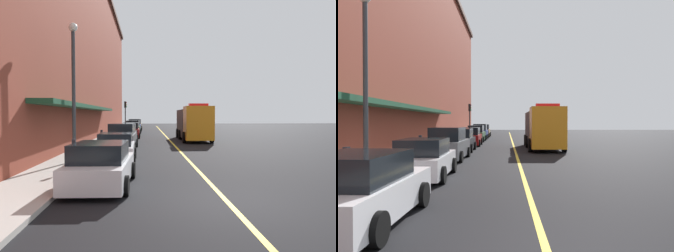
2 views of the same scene
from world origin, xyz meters
TOP-DOWN VIEW (x-y plane):
  - ground_plane at (0.00, 25.00)m, footprint 112.00×112.00m
  - sidewalk_left at (-6.20, 25.00)m, footprint 2.40×70.00m
  - lane_center_stripe at (0.00, 25.00)m, footprint 0.16×70.00m
  - brick_building_left at (-11.67, 24.00)m, footprint 9.71×64.00m
  - parked_car_0 at (-3.87, 2.19)m, footprint 2.26×4.32m
  - parked_car_1 at (-3.90, 7.73)m, footprint 2.12×4.18m
  - parked_car_2 at (-4.05, 13.70)m, footprint 2.20×4.55m
  - parked_car_3 at (-4.04, 19.06)m, footprint 1.94×4.13m
  - parked_car_4 at (-3.98, 24.47)m, footprint 2.03×4.21m
  - parked_car_5 at (-4.00, 30.55)m, footprint 2.03×4.51m
  - parked_car_6 at (-3.98, 35.82)m, footprint 1.99×4.60m
  - parked_car_7 at (-3.96, 41.82)m, footprint 2.00×4.64m
  - utility_truck at (2.34, 21.50)m, footprint 2.85×9.21m
  - parking_meter_0 at (-5.35, 19.66)m, footprint 0.14×0.18m
  - parking_meter_1 at (-5.35, 12.46)m, footprint 0.14×0.18m
  - parking_meter_2 at (-5.35, 32.14)m, footprint 0.14×0.18m
  - parking_meter_3 at (-5.35, 4.54)m, footprint 0.14×0.18m
  - street_lamp_left at (-5.95, 7.16)m, footprint 0.44×0.44m
  - traffic_light_near at (-5.29, 35.30)m, footprint 0.38×0.36m

SIDE VIEW (x-z plane):
  - ground_plane at x=0.00m, z-range 0.00..0.00m
  - lane_center_stripe at x=0.00m, z-range 0.00..0.01m
  - sidewalk_left at x=-6.20m, z-range 0.00..0.15m
  - parked_car_1 at x=-3.90m, z-range -0.04..1.51m
  - parked_car_0 at x=-3.87m, z-range -0.04..1.51m
  - parked_car_3 at x=-4.04m, z-range -0.06..1.64m
  - parked_car_4 at x=-3.98m, z-range -0.05..1.64m
  - parked_car_5 at x=-4.00m, z-range -0.06..1.74m
  - parked_car_7 at x=-3.96m, z-range -0.06..1.76m
  - parked_car_2 at x=-4.05m, z-range -0.07..1.82m
  - parked_car_6 at x=-3.98m, z-range -0.07..1.84m
  - parking_meter_0 at x=-5.35m, z-range 0.39..1.72m
  - parking_meter_1 at x=-5.35m, z-range 0.39..1.72m
  - parking_meter_2 at x=-5.35m, z-range 0.39..1.72m
  - parking_meter_3 at x=-5.35m, z-range 0.39..1.72m
  - utility_truck at x=2.34m, z-range -0.08..3.44m
  - traffic_light_near at x=-5.29m, z-range 1.01..5.31m
  - street_lamp_left at x=-5.95m, z-range 0.93..7.87m
  - brick_building_left at x=-11.67m, z-range 0.01..18.90m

